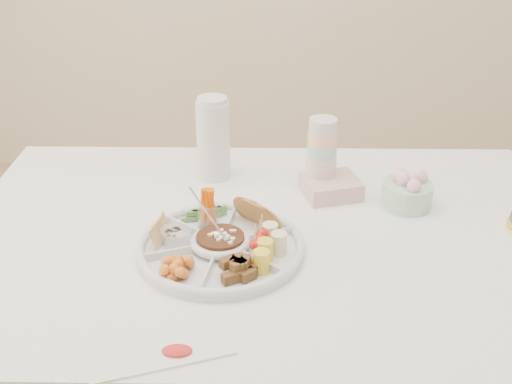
{
  "coord_description": "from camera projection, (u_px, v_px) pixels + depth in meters",
  "views": [
    {
      "loc": [
        -0.0,
        -1.34,
        1.57
      ],
      "look_at": [
        -0.03,
        0.01,
        0.86
      ],
      "focal_mm": 45.0,
      "sensor_mm": 36.0,
      "label": 1
    }
  ],
  "objects": [
    {
      "name": "flower_bowl",
      "position": [
        408.0,
        189.0,
        1.66
      ],
      "size": [
        0.14,
        0.14,
        0.1
      ],
      "primitive_type": "cylinder",
      "rotation": [
        0.0,
        0.0,
        -0.09
      ],
      "color": "#8BC8A9",
      "rests_on": "dining_table"
    },
    {
      "name": "placemat",
      "position": [
        161.0,
        353.0,
        1.18
      ],
      "size": [
        0.28,
        0.17,
        0.01
      ],
      "primitive_type": "cube",
      "rotation": [
        0.0,
        0.0,
        0.33
      ],
      "color": "white",
      "rests_on": "dining_table"
    },
    {
      "name": "party_tray",
      "position": [
        220.0,
        244.0,
        1.47
      ],
      "size": [
        0.49,
        0.49,
        0.04
      ],
      "primitive_type": "cylinder",
      "rotation": [
        0.0,
        0.0,
        0.36
      ],
      "color": "silver",
      "rests_on": "dining_table"
    },
    {
      "name": "napkin_stack",
      "position": [
        331.0,
        187.0,
        1.72
      ],
      "size": [
        0.17,
        0.16,
        0.05
      ],
      "primitive_type": "cube",
      "rotation": [
        0.0,
        0.0,
        0.27
      ],
      "color": "#D5A4A7",
      "rests_on": "dining_table"
    },
    {
      "name": "pita_raisins",
      "position": [
        165.0,
        231.0,
        1.48
      ],
      "size": [
        0.13,
        0.13,
        0.05
      ],
      "primitive_type": null,
      "rotation": [
        0.0,
        0.0,
        0.36
      ],
      "color": "tan",
      "rests_on": "party_tray"
    },
    {
      "name": "cherries",
      "position": [
        179.0,
        264.0,
        1.38
      ],
      "size": [
        0.13,
        0.13,
        0.04
      ],
      "primitive_type": null,
      "rotation": [
        0.0,
        0.0,
        0.36
      ],
      "color": "#F9AA3F",
      "rests_on": "party_tray"
    },
    {
      "name": "thermos",
      "position": [
        213.0,
        137.0,
        1.78
      ],
      "size": [
        0.1,
        0.1,
        0.24
      ],
      "primitive_type": "cylinder",
      "rotation": [
        0.0,
        0.0,
        -0.05
      ],
      "color": "silver",
      "rests_on": "dining_table"
    },
    {
      "name": "tortillas",
      "position": [
        257.0,
        215.0,
        1.55
      ],
      "size": [
        0.14,
        0.14,
        0.07
      ],
      "primitive_type": null,
      "rotation": [
        0.0,
        0.0,
        0.36
      ],
      "color": "tan",
      "rests_on": "party_tray"
    },
    {
      "name": "cup_stack",
      "position": [
        322.0,
        152.0,
        1.71
      ],
      "size": [
        0.1,
        0.1,
        0.23
      ],
      "primitive_type": "cylinder",
      "rotation": [
        0.0,
        0.0,
        0.22
      ],
      "color": "white",
      "rests_on": "dining_table"
    },
    {
      "name": "granola_chunks",
      "position": [
        238.0,
        270.0,
        1.36
      ],
      "size": [
        0.12,
        0.12,
        0.04
      ],
      "primitive_type": null,
      "rotation": [
        0.0,
        0.0,
        0.36
      ],
      "color": "#4C391E",
      "rests_on": "party_tray"
    },
    {
      "name": "bean_dip",
      "position": [
        220.0,
        242.0,
        1.47
      ],
      "size": [
        0.14,
        0.14,
        0.04
      ],
      "primitive_type": "cylinder",
      "rotation": [
        0.0,
        0.0,
        0.36
      ],
      "color": "#4D2713",
      "rests_on": "party_tray"
    },
    {
      "name": "banana_tomato",
      "position": [
        277.0,
        236.0,
        1.43
      ],
      "size": [
        0.15,
        0.15,
        0.1
      ],
      "primitive_type": null,
      "rotation": [
        0.0,
        0.0,
        0.36
      ],
      "color": "#FFF697",
      "rests_on": "party_tray"
    },
    {
      "name": "carrot_cucumber",
      "position": [
        205.0,
        203.0,
        1.56
      ],
      "size": [
        0.13,
        0.13,
        0.09
      ],
      "primitive_type": null,
      "rotation": [
        0.0,
        0.0,
        0.36
      ],
      "color": "#EA5D00",
      "rests_on": "party_tray"
    },
    {
      "name": "dining_table",
      "position": [
        266.0,
        352.0,
        1.74
      ],
      "size": [
        1.52,
        1.02,
        0.76
      ],
      "primitive_type": "cube",
      "color": "white",
      "rests_on": "floor"
    }
  ]
}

